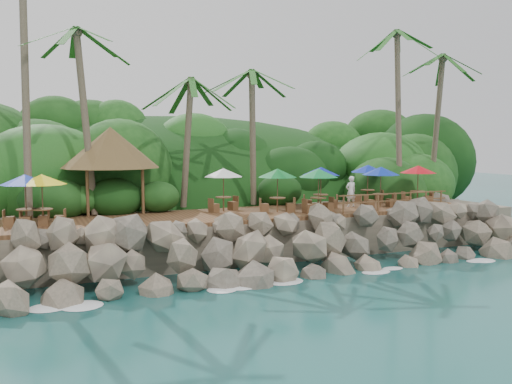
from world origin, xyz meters
name	(u,v)px	position (x,y,z in m)	size (l,w,h in m)	color
ground	(309,280)	(0.00, 0.00, 0.00)	(140.00, 140.00, 0.00)	#19514F
land_base	(201,213)	(0.00, 16.00, 1.05)	(32.00, 25.20, 2.10)	gray
jungle_hill	(174,214)	(0.00, 23.50, 0.00)	(44.80, 28.00, 15.40)	#143811
seawall	(289,246)	(0.00, 2.00, 1.15)	(29.00, 4.00, 2.30)	gray
terrace	(256,214)	(0.00, 6.00, 2.20)	(26.00, 5.00, 0.20)	brown
jungle_foliage	(205,229)	(0.00, 15.00, 0.00)	(44.00, 16.00, 12.00)	#143811
foam_line	(306,278)	(0.00, 0.30, 0.03)	(25.20, 0.80, 0.06)	white
palms	(248,36)	(0.70, 8.78, 12.15)	(31.61, 7.27, 15.18)	brown
palapa	(111,148)	(-7.14, 9.15, 5.79)	(5.22, 5.22, 4.60)	brown
dining_clusters	(278,176)	(1.24, 5.89, 4.26)	(24.21, 5.03, 2.36)	brown
railing	(394,200)	(7.34, 3.65, 2.91)	(7.20, 0.10, 1.00)	brown
waiter	(351,191)	(6.06, 6.05, 3.20)	(0.66, 0.43, 1.80)	white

